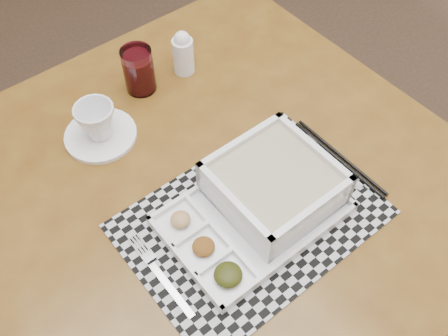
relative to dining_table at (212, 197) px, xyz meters
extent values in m
plane|color=#312018|center=(0.53, 0.26, -0.65)|extent=(5.00, 5.00, 0.00)
cube|color=#4E2C0E|center=(0.00, 0.00, 0.05)|extent=(1.08, 1.08, 0.04)
cylinder|color=#4E2C0E|center=(0.37, 0.49, -0.31)|extent=(0.05, 0.05, 0.68)
cube|color=#4E2C0E|center=(-0.06, 0.41, 0.00)|extent=(0.82, 0.14, 0.08)
cube|color=#4E2C0E|center=(-0.41, -0.06, 0.00)|extent=(0.14, 0.82, 0.08)
cube|color=#4E2C0E|center=(0.41, 0.06, 0.00)|extent=(0.14, 0.82, 0.08)
cube|color=#ABABB3|center=(0.01, -0.12, 0.08)|extent=(0.49, 0.38, 0.00)
cube|color=white|center=(0.02, -0.12, 0.08)|extent=(0.35, 0.26, 0.01)
cube|color=white|center=(0.00, -0.02, 0.09)|extent=(0.32, 0.05, 0.01)
cube|color=white|center=(0.03, -0.23, 0.09)|extent=(0.32, 0.05, 0.01)
cube|color=white|center=(-0.14, -0.14, 0.09)|extent=(0.04, 0.22, 0.01)
cube|color=white|center=(0.17, -0.10, 0.09)|extent=(0.04, 0.22, 0.01)
cube|color=white|center=(-0.06, -0.13, 0.09)|extent=(0.04, 0.20, 0.01)
cube|color=white|center=(-0.09, -0.17, 0.09)|extent=(0.08, 0.02, 0.01)
cube|color=white|center=(-0.10, -0.10, 0.09)|extent=(0.08, 0.02, 0.01)
ellipsoid|color=black|center=(-0.08, -0.20, 0.10)|extent=(0.05, 0.05, 0.02)
ellipsoid|color=#4A2A0C|center=(-0.09, -0.14, 0.10)|extent=(0.04, 0.04, 0.02)
ellipsoid|color=#986B45|center=(-0.10, -0.07, 0.10)|extent=(0.04, 0.04, 0.02)
cube|color=white|center=(0.07, -0.11, 0.09)|extent=(0.23, 0.23, 0.01)
cube|color=white|center=(0.06, -0.01, 0.13)|extent=(0.20, 0.04, 0.08)
cube|color=white|center=(0.08, -0.20, 0.13)|extent=(0.20, 0.04, 0.08)
cube|color=white|center=(-0.02, -0.12, 0.13)|extent=(0.04, 0.20, 0.08)
cube|color=white|center=(0.17, -0.09, 0.13)|extent=(0.04, 0.20, 0.08)
cube|color=tan|center=(0.07, -0.11, 0.12)|extent=(0.20, 0.20, 0.07)
cube|color=#B9B9C0|center=(-0.17, -0.17, 0.08)|extent=(0.03, 0.12, 0.00)
cube|color=#B9B9C0|center=(-0.18, -0.10, 0.08)|extent=(0.02, 0.02, 0.00)
cube|color=#B9B9C0|center=(-0.20, -0.07, 0.08)|extent=(0.01, 0.04, 0.00)
cube|color=#B9B9C0|center=(-0.19, -0.07, 0.08)|extent=(0.01, 0.04, 0.00)
cube|color=#B9B9C0|center=(-0.18, -0.07, 0.08)|extent=(0.01, 0.04, 0.00)
cube|color=#B9B9C0|center=(-0.18, -0.07, 0.08)|extent=(0.01, 0.04, 0.00)
cube|color=#B9B9C0|center=(0.22, -0.12, 0.08)|extent=(0.03, 0.12, 0.00)
ellipsoid|color=#B9B9C0|center=(0.21, -0.03, 0.08)|extent=(0.04, 0.06, 0.01)
cylinder|color=black|center=(0.24, -0.10, 0.08)|extent=(0.04, 0.24, 0.01)
cylinder|color=black|center=(0.25, -0.10, 0.08)|extent=(0.04, 0.24, 0.01)
cylinder|color=white|center=(-0.15, 0.21, 0.08)|extent=(0.15, 0.15, 0.01)
imported|color=white|center=(-0.15, 0.21, 0.12)|extent=(0.09, 0.09, 0.08)
cylinder|color=white|center=(-0.01, 0.30, 0.13)|extent=(0.07, 0.07, 0.11)
cylinder|color=#3D040B|center=(-0.01, 0.30, 0.12)|extent=(0.06, 0.06, 0.08)
cylinder|color=white|center=(0.10, 0.30, 0.12)|extent=(0.05, 0.05, 0.09)
sphere|color=white|center=(0.10, 0.30, 0.16)|extent=(0.04, 0.04, 0.04)
camera|label=1|loc=(-0.27, -0.51, 0.87)|focal=40.00mm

